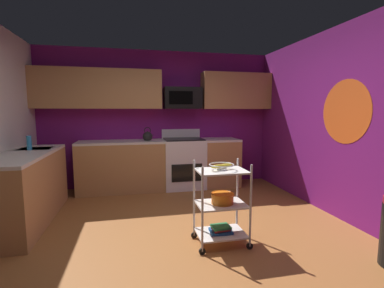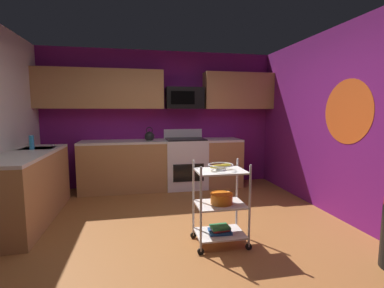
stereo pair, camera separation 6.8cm
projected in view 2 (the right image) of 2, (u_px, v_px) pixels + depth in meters
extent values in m
cube|color=#995B2D|center=(181.00, 239.00, 3.22)|extent=(4.40, 4.80, 0.04)
cube|color=#751970|center=(161.00, 119.00, 5.42)|extent=(4.52, 0.06, 2.60)
cube|color=#751970|center=(354.00, 124.00, 3.49)|extent=(0.06, 4.80, 2.60)
cylinder|color=#E5591E|center=(347.00, 112.00, 3.56)|extent=(0.00, 0.84, 0.84)
cube|color=#B27F4C|center=(163.00, 165.00, 5.21)|extent=(2.98, 0.60, 0.88)
cube|color=silver|center=(163.00, 141.00, 5.15)|extent=(2.98, 0.60, 0.04)
cube|color=#B27F4C|center=(28.00, 189.00, 3.64)|extent=(0.60, 1.85, 0.88)
cube|color=silver|center=(25.00, 154.00, 3.59)|extent=(0.60, 1.85, 0.04)
cube|color=#B7BABC|center=(38.00, 153.00, 4.06)|extent=(0.44, 0.36, 0.16)
cube|color=white|center=(186.00, 163.00, 5.29)|extent=(0.76, 0.64, 0.92)
cube|color=black|center=(189.00, 173.00, 4.98)|extent=(0.56, 0.01, 0.32)
cube|color=white|center=(183.00, 134.00, 5.50)|extent=(0.76, 0.06, 0.18)
cube|color=black|center=(185.00, 139.00, 5.23)|extent=(0.72, 0.60, 0.02)
cube|color=#B27F4C|center=(101.00, 89.00, 4.96)|extent=(2.23, 0.33, 0.70)
cube|color=#B27F4C|center=(238.00, 91.00, 5.46)|extent=(1.37, 0.33, 0.70)
cube|color=black|center=(184.00, 98.00, 5.24)|extent=(0.70, 0.38, 0.40)
cube|color=black|center=(183.00, 98.00, 5.04)|extent=(0.44, 0.01, 0.24)
cylinder|color=silver|center=(201.00, 210.00, 2.77)|extent=(0.02, 0.02, 0.88)
cylinder|color=black|center=(201.00, 251.00, 2.82)|extent=(0.07, 0.02, 0.07)
cylinder|color=silver|center=(250.00, 206.00, 2.87)|extent=(0.02, 0.02, 0.88)
cylinder|color=black|center=(249.00, 247.00, 2.92)|extent=(0.07, 0.02, 0.07)
cylinder|color=silver|center=(193.00, 198.00, 3.13)|extent=(0.02, 0.02, 0.88)
cylinder|color=black|center=(193.00, 235.00, 3.19)|extent=(0.07, 0.02, 0.07)
cylinder|color=silver|center=(237.00, 196.00, 3.23)|extent=(0.02, 0.02, 0.88)
cylinder|color=black|center=(236.00, 231.00, 3.29)|extent=(0.07, 0.02, 0.07)
cube|color=silver|center=(220.00, 233.00, 3.04)|extent=(0.52, 0.38, 0.02)
cube|color=silver|center=(220.00, 204.00, 3.00)|extent=(0.52, 0.38, 0.02)
cube|color=silver|center=(221.00, 171.00, 2.96)|extent=(0.52, 0.38, 0.02)
torus|color=silver|center=(221.00, 165.00, 2.95)|extent=(0.27, 0.27, 0.01)
cylinder|color=silver|center=(221.00, 169.00, 2.96)|extent=(0.12, 0.12, 0.02)
ellipsoid|color=yellow|center=(225.00, 166.00, 2.98)|extent=(0.17, 0.09, 0.04)
ellipsoid|color=yellow|center=(217.00, 167.00, 2.93)|extent=(0.17, 0.09, 0.04)
cylinder|color=orange|center=(222.00, 199.00, 3.00)|extent=(0.24, 0.24, 0.11)
torus|color=orange|center=(222.00, 194.00, 2.99)|extent=(0.25, 0.25, 0.01)
cube|color=#1E4C8C|center=(220.00, 231.00, 3.04)|extent=(0.25, 0.20, 0.03)
cube|color=#B22626|center=(220.00, 229.00, 3.04)|extent=(0.19, 0.15, 0.02)
cube|color=#26723F|center=(220.00, 227.00, 3.03)|extent=(0.21, 0.17, 0.02)
sphere|color=black|center=(149.00, 136.00, 5.09)|extent=(0.18, 0.18, 0.18)
sphere|color=black|center=(149.00, 132.00, 5.08)|extent=(0.03, 0.03, 0.03)
cone|color=black|center=(154.00, 135.00, 5.10)|extent=(0.09, 0.04, 0.06)
torus|color=black|center=(149.00, 130.00, 5.08)|extent=(0.12, 0.01, 0.12)
cylinder|color=#2D8CBF|center=(32.00, 142.00, 3.88)|extent=(0.06, 0.06, 0.20)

